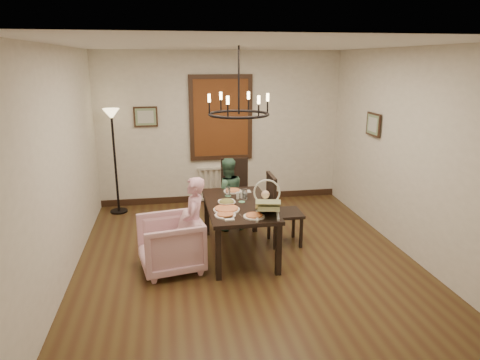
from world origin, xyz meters
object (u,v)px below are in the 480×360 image
object	(u,v)px
chair_right	(285,209)
baby_bouncer	(268,204)
elderly_woman	(195,232)
chair_far	(235,190)
seated_man	(227,200)
drinking_glass	(245,194)
floor_lamp	(115,163)
armchair	(170,244)
dining_table	(239,209)

from	to	relation	value
chair_right	baby_bouncer	bearing A→B (deg)	149.09
elderly_woman	baby_bouncer	distance (m)	1.00
baby_bouncer	elderly_woman	bearing A→B (deg)	-178.57
chair_far	seated_man	bearing A→B (deg)	-112.64
drinking_glass	seated_man	bearing A→B (deg)	101.69
seated_man	floor_lamp	distance (m)	2.16
armchair	elderly_woman	size ratio (longest dim) A/B	0.77
armchair	seated_man	xyz separation A→B (m)	(0.91, 1.24, 0.13)
drinking_glass	chair_far	bearing A→B (deg)	87.78
baby_bouncer	chair_right	bearing A→B (deg)	70.54
chair_far	baby_bouncer	distance (m)	1.84
chair_far	floor_lamp	world-z (taller)	floor_lamp
elderly_woman	floor_lamp	world-z (taller)	floor_lamp
dining_table	baby_bouncer	size ratio (longest dim) A/B	3.21
drinking_glass	elderly_woman	bearing A→B (deg)	-144.65
chair_right	baby_bouncer	world-z (taller)	chair_right
dining_table	seated_man	xyz separation A→B (m)	(-0.04, 0.90, -0.16)
elderly_woman	drinking_glass	xyz separation A→B (m)	(0.75, 0.53, 0.29)
chair_far	drinking_glass	size ratio (longest dim) A/B	7.46
chair_right	baby_bouncer	size ratio (longest dim) A/B	2.20
dining_table	seated_man	size ratio (longest dim) A/B	1.61
floor_lamp	seated_man	bearing A→B (deg)	-31.60
chair_far	chair_right	xyz separation A→B (m)	(0.56, -1.08, 0.01)
dining_table	armchair	bearing A→B (deg)	-160.43
seated_man	baby_bouncer	xyz separation A→B (m)	(0.31, -1.43, 0.41)
floor_lamp	chair_right	bearing A→B (deg)	-35.31
baby_bouncer	seated_man	bearing A→B (deg)	114.14
elderly_woman	drinking_glass	bearing A→B (deg)	136.64
chair_far	chair_right	bearing A→B (deg)	-57.71
armchair	seated_man	bearing A→B (deg)	133.22
elderly_woman	floor_lamp	xyz separation A→B (m)	(-1.20, 2.37, 0.39)
dining_table	floor_lamp	distance (m)	2.74
armchair	floor_lamp	bearing A→B (deg)	-169.82
chair_far	chair_right	size ratio (longest dim) A/B	0.97
elderly_woman	floor_lamp	bearing A→B (deg)	-141.83
elderly_woman	dining_table	bearing A→B (deg)	130.64
seated_man	dining_table	bearing A→B (deg)	85.07
dining_table	chair_right	bearing A→B (deg)	15.61
armchair	baby_bouncer	size ratio (longest dim) A/B	1.60
chair_right	elderly_woman	distance (m)	1.47
dining_table	drinking_glass	bearing A→B (deg)	56.66
chair_far	elderly_woman	distance (m)	1.82
dining_table	seated_man	world-z (taller)	seated_man
chair_right	armchair	size ratio (longest dim) A/B	1.37
chair_right	drinking_glass	xyz separation A→B (m)	(-0.60, -0.03, 0.27)
dining_table	chair_far	distance (m)	1.29
chair_right	drinking_glass	bearing A→B (deg)	92.98
seated_man	floor_lamp	size ratio (longest dim) A/B	0.54
elderly_woman	drinking_glass	distance (m)	0.97
chair_far	drinking_glass	distance (m)	1.14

